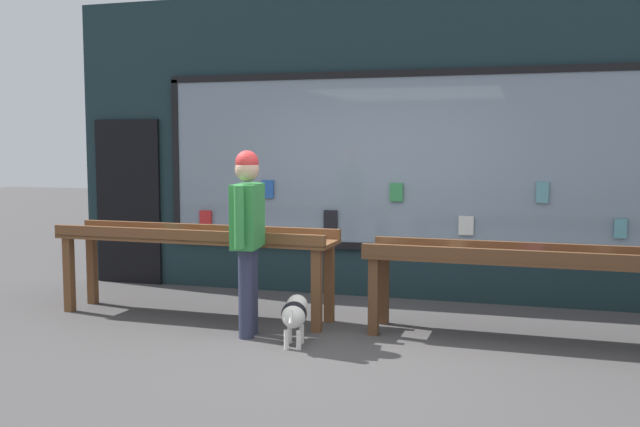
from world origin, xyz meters
The scene contains 6 objects.
ground_plane centered at (0.00, 0.00, 0.00)m, with size 40.00×40.00×0.00m, color #474444.
shopfront_facade centered at (-0.03, 2.39, 1.76)m, with size 7.83×0.29×3.56m.
display_table_left centered at (-1.67, 0.84, 0.76)m, with size 2.99×0.63×0.93m.
display_table_right centered at (1.66, 0.84, 0.70)m, with size 2.99×0.67×0.87m.
person_browsing centered at (-0.84, 0.29, 1.02)m, with size 0.28×0.67×1.72m.
small_dog centered at (-0.33, 0.12, 0.28)m, with size 0.28×0.55×0.42m.
Camera 1 is at (1.63, -5.77, 1.77)m, focal length 40.00 mm.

